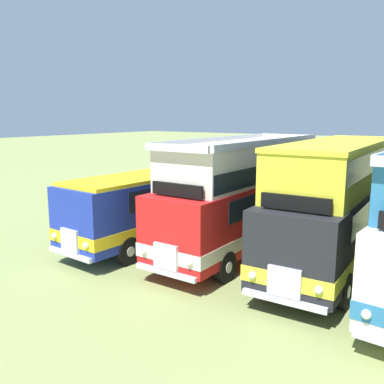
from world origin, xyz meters
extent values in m
cube|color=#1E339E|center=(-14.19, -0.32, 1.70)|extent=(3.03, 10.41, 2.30)
cube|color=yellow|center=(-14.19, -0.32, 1.10)|extent=(3.07, 10.45, 0.44)
cube|color=#19232D|center=(-14.17, 0.08, 2.30)|extent=(2.93, 8.02, 0.76)
cube|color=#19232D|center=(-14.45, -5.40, 2.35)|extent=(2.20, 0.21, 0.90)
cube|color=silver|center=(-14.46, -5.51, 1.10)|extent=(0.90, 0.17, 0.80)
cube|color=silver|center=(-14.46, -5.54, 0.60)|extent=(2.30, 0.26, 0.16)
sphere|color=#EAEACC|center=(-13.56, -5.57, 1.10)|extent=(0.22, 0.22, 0.22)
sphere|color=#EAEACC|center=(-15.36, -5.47, 1.10)|extent=(0.22, 0.22, 0.22)
cube|color=yellow|center=(-14.19, -0.32, 2.92)|extent=(2.97, 10.01, 0.14)
cylinder|color=black|center=(-13.22, -3.92, 0.52)|extent=(0.33, 1.05, 1.04)
cylinder|color=silver|center=(-13.07, -3.93, 0.52)|extent=(0.04, 0.36, 0.36)
cylinder|color=black|center=(-15.52, -3.80, 0.52)|extent=(0.33, 1.05, 1.04)
cylinder|color=silver|center=(-15.67, -3.80, 0.52)|extent=(0.04, 0.36, 0.36)
cylinder|color=black|center=(-12.87, 2.97, 0.52)|extent=(0.33, 1.05, 1.04)
cylinder|color=silver|center=(-12.72, 2.96, 0.52)|extent=(0.04, 0.36, 0.36)
cylinder|color=black|center=(-15.17, 3.08, 0.52)|extent=(0.33, 1.05, 1.04)
cylinder|color=silver|center=(-15.32, 3.09, 0.52)|extent=(0.04, 0.36, 0.36)
cube|color=red|center=(-10.64, -0.04, 1.70)|extent=(2.54, 9.69, 2.30)
cube|color=silver|center=(-10.64, -0.04, 1.10)|extent=(2.58, 9.73, 0.44)
cube|color=#19232D|center=(-10.64, 0.36, 2.30)|extent=(2.56, 7.29, 0.76)
cube|color=#19232D|center=(-10.66, -4.82, 2.35)|extent=(2.20, 0.11, 0.90)
cube|color=silver|center=(-10.66, -4.93, 1.10)|extent=(0.90, 0.12, 0.80)
cube|color=silver|center=(-10.66, -4.96, 0.60)|extent=(2.30, 0.15, 0.16)
sphere|color=#EAEACC|center=(-9.76, -4.95, 1.10)|extent=(0.22, 0.22, 0.22)
sphere|color=#EAEACC|center=(-11.56, -4.94, 1.10)|extent=(0.22, 0.22, 0.22)
cube|color=silver|center=(-10.64, 0.21, 3.60)|extent=(2.43, 8.79, 1.50)
cube|color=silver|center=(-10.66, -4.38, 4.40)|extent=(2.40, 0.11, 0.24)
cube|color=silver|center=(-10.63, 4.10, 4.40)|extent=(2.40, 0.11, 0.24)
cube|color=silver|center=(-9.44, 0.20, 4.40)|extent=(0.13, 8.78, 0.24)
cube|color=silver|center=(-11.84, 0.21, 4.40)|extent=(0.13, 8.78, 0.24)
cube|color=#19232D|center=(-10.64, 0.21, 3.30)|extent=(2.47, 8.69, 0.64)
cube|color=black|center=(-10.66, -4.33, 3.10)|extent=(1.90, 0.13, 0.40)
cylinder|color=black|center=(-9.51, -3.29, 0.52)|extent=(0.28, 1.04, 1.04)
cylinder|color=silver|center=(-9.36, -3.29, 0.52)|extent=(0.02, 0.36, 0.36)
cylinder|color=black|center=(-11.81, -3.28, 0.52)|extent=(0.28, 1.04, 1.04)
cylinder|color=silver|center=(-11.96, -3.28, 0.52)|extent=(0.02, 0.36, 0.36)
cylinder|color=black|center=(-9.48, 2.99, 0.52)|extent=(0.28, 1.04, 1.04)
cylinder|color=silver|center=(-9.33, 2.99, 0.52)|extent=(0.02, 0.36, 0.36)
cylinder|color=black|center=(-11.78, 3.00, 0.52)|extent=(0.28, 1.04, 1.04)
cylinder|color=silver|center=(-11.93, 3.00, 0.52)|extent=(0.02, 0.36, 0.36)
cube|color=black|center=(-7.10, 0.23, 1.70)|extent=(2.90, 9.91, 2.30)
cube|color=yellow|center=(-7.10, 0.23, 1.10)|extent=(2.94, 9.95, 0.44)
cube|color=#19232D|center=(-7.11, 0.63, 2.30)|extent=(2.83, 7.51, 0.76)
cube|color=#19232D|center=(-6.90, -4.62, 2.35)|extent=(2.20, 0.19, 0.90)
cube|color=silver|center=(-6.89, -4.73, 1.10)|extent=(0.90, 0.16, 0.80)
cube|color=silver|center=(-6.89, -4.76, 0.60)|extent=(2.30, 0.23, 0.16)
sphere|color=#EAEACC|center=(-5.99, -4.70, 1.10)|extent=(0.22, 0.22, 0.22)
sphere|color=#EAEACC|center=(-7.79, -4.77, 1.10)|extent=(0.22, 0.22, 0.22)
cube|color=yellow|center=(-7.11, 0.48, 3.60)|extent=(2.76, 9.01, 1.50)
cube|color=yellow|center=(-7.11, 0.48, 4.42)|extent=(2.83, 9.11, 0.14)
cube|color=#19232D|center=(-7.11, 0.48, 3.90)|extent=(2.80, 8.91, 0.68)
cube|color=black|center=(-6.92, -4.13, 3.10)|extent=(1.90, 0.20, 0.40)
cylinder|color=black|center=(-5.81, -3.03, 0.52)|extent=(0.32, 1.05, 1.04)
cylinder|color=silver|center=(-5.66, -3.02, 0.52)|extent=(0.03, 0.36, 0.36)
cylinder|color=black|center=(-8.11, -3.12, 0.52)|extent=(0.32, 1.05, 1.04)
cylinder|color=silver|center=(-8.26, -3.13, 0.52)|extent=(0.03, 0.36, 0.36)
cylinder|color=black|center=(-6.07, 3.38, 0.52)|extent=(0.32, 1.05, 1.04)
cylinder|color=silver|center=(-5.92, 3.39, 0.52)|extent=(0.03, 0.36, 0.36)
cylinder|color=black|center=(-8.37, 3.29, 0.52)|extent=(0.32, 1.05, 1.04)
cylinder|color=silver|center=(-8.52, 3.28, 0.52)|extent=(0.03, 0.36, 0.36)
sphere|color=#EAEACC|center=(-4.73, -5.38, 1.10)|extent=(0.22, 0.22, 0.22)
cylinder|color=black|center=(-4.88, -3.71, 0.52)|extent=(0.34, 1.05, 1.04)
cylinder|color=silver|center=(-5.03, -3.70, 0.52)|extent=(0.04, 0.36, 0.36)
cylinder|color=#8C704C|center=(-17.19, 10.25, 0.53)|extent=(0.08, 0.08, 1.05)
cylinder|color=#8C704C|center=(-8.60, 10.25, 0.53)|extent=(0.08, 0.08, 1.05)
camera|label=1|loc=(-3.03, -14.45, 5.37)|focal=38.84mm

